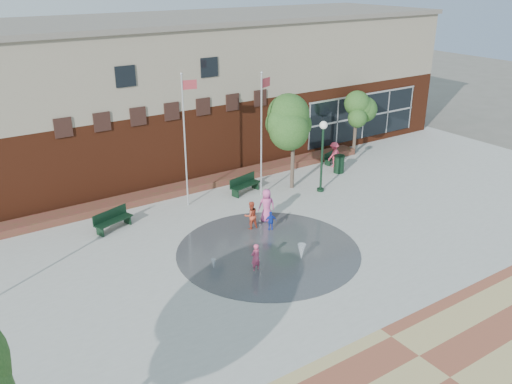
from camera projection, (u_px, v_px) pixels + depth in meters
ground at (310, 280)px, 22.49m from camera, size 120.00×120.00×0.00m
plaza_concrete at (256, 243)px, 25.55m from camera, size 46.00×18.00×0.01m
paver_band at (450, 378)px, 17.12m from camera, size 46.00×6.00×0.01m
splash_pad at (268, 251)px, 24.79m from camera, size 8.40×8.40×0.01m
library_building at (137, 94)px, 34.11m from camera, size 44.40×10.40×9.20m
flower_bed at (183, 192)px, 31.38m from camera, size 26.00×1.20×0.40m
flagpole_left at (185, 134)px, 28.12m from camera, size 0.83×0.24×7.20m
flagpole_right at (262, 129)px, 29.46m from camera, size 0.82×0.36×7.02m
lamp_right at (322, 149)px, 30.48m from camera, size 0.44×0.44×4.19m
bench_left at (114, 224)px, 26.71m from camera, size 2.10×1.19×1.02m
bench_mid at (245, 188)px, 31.08m from camera, size 2.09×1.03×1.01m
bench_right at (333, 160)px, 35.89m from camera, size 1.65×0.85×0.80m
trash_can at (339, 164)px, 34.10m from camera, size 0.70×0.70×1.15m
tree_mid at (294, 123)px, 30.45m from camera, size 3.20×3.20×5.40m
tree_small_right at (357, 110)px, 36.72m from camera, size 2.49×2.49×4.25m
water_jet_a at (301, 260)px, 24.06m from camera, size 0.38×0.38×0.74m
water_jet_b at (214, 269)px, 23.30m from camera, size 0.21×0.21×0.46m
child_splash at (256, 257)px, 22.96m from camera, size 0.50×0.37×1.28m
adult_red at (251, 215)px, 26.66m from camera, size 0.75×0.61×1.46m
adult_pink at (267, 205)px, 27.43m from camera, size 0.98×0.79×1.74m
child_blue at (271, 221)px, 26.56m from camera, size 0.65×0.44×1.02m
person_bench at (334, 155)px, 35.09m from camera, size 1.18×0.85×1.65m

